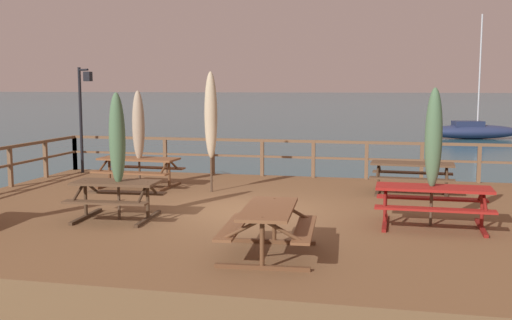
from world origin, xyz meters
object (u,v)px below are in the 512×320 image
object	(u,v)px
lamp_post_hooked	(83,104)
patio_umbrella_short_front	(211,116)
picnic_table_mid_left	(433,197)
picnic_table_mid_right	(412,171)
picnic_table_back_left	(139,166)
patio_umbrella_short_back	(138,126)
patio_umbrella_tall_front	(117,139)
picnic_table_mid_centre	(116,192)
sailboat_distant	(472,131)
picnic_table_front_left	(269,221)
patio_umbrella_tall_mid_left	(434,139)

from	to	relation	value
lamp_post_hooked	patio_umbrella_short_front	bearing A→B (deg)	-25.83
picnic_table_mid_left	patio_umbrella_short_front	distance (m)	6.01
lamp_post_hooked	picnic_table_mid_right	bearing A→B (deg)	-8.38
picnic_table_back_left	patio_umbrella_short_back	bearing A→B (deg)	-49.11
patio_umbrella_tall_front	patio_umbrella_short_front	world-z (taller)	patio_umbrella_short_front
picnic_table_mid_centre	picnic_table_mid_right	world-z (taller)	same
lamp_post_hooked	picnic_table_mid_centre	bearing A→B (deg)	-56.75
patio_umbrella_tall_front	patio_umbrella_short_back	bearing A→B (deg)	107.45
picnic_table_mid_centre	sailboat_distant	world-z (taller)	sailboat_distant
picnic_table_mid_right	patio_umbrella_short_back	size ratio (longest dim) A/B	0.81
picnic_table_mid_left	picnic_table_back_left	distance (m)	7.88
picnic_table_mid_right	sailboat_distant	bearing A→B (deg)	79.72
picnic_table_front_left	sailboat_distant	xyz separation A→B (m)	(6.87, 30.99, -0.71)
picnic_table_front_left	picnic_table_mid_right	distance (m)	6.62
patio_umbrella_short_front	lamp_post_hooked	bearing A→B (deg)	154.17
picnic_table_mid_centre	lamp_post_hooked	xyz separation A→B (m)	(-3.74, 5.70, 1.56)
picnic_table_mid_right	patio_umbrella_short_back	xyz separation A→B (m)	(-6.96, -0.57, 1.05)
picnic_table_mid_centre	picnic_table_mid_left	bearing A→B (deg)	6.43
picnic_table_front_left	lamp_post_hooked	world-z (taller)	lamp_post_hooked
picnic_table_mid_centre	picnic_table_mid_left	distance (m)	6.15
picnic_table_back_left	patio_umbrella_tall_mid_left	world-z (taller)	patio_umbrella_tall_mid_left
picnic_table_mid_centre	patio_umbrella_tall_front	xyz separation A→B (m)	(0.06, -0.01, 1.05)
picnic_table_mid_left	picnic_table_back_left	world-z (taller)	same
picnic_table_mid_left	lamp_post_hooked	xyz separation A→B (m)	(-9.85, 5.01, 1.55)
patio_umbrella_tall_front	patio_umbrella_short_front	size ratio (longest dim) A/B	0.84
picnic_table_front_left	picnic_table_mid_left	world-z (taller)	same
picnic_table_front_left	lamp_post_hooked	xyz separation A→B (m)	(-7.21, 7.59, 1.56)
picnic_table_front_left	picnic_table_mid_left	xyz separation A→B (m)	(2.64, 2.58, 0.01)
picnic_table_back_left	sailboat_distant	world-z (taller)	sailboat_distant
picnic_table_mid_right	picnic_table_mid_left	bearing A→B (deg)	-85.75
picnic_table_front_left	patio_umbrella_tall_front	bearing A→B (deg)	151.11
patio_umbrella_short_front	lamp_post_hooked	world-z (taller)	lamp_post_hooked
picnic_table_mid_centre	patio_umbrella_tall_mid_left	bearing A→B (deg)	7.03
picnic_table_back_left	patio_umbrella_tall_front	xyz separation A→B (m)	(1.21, -3.77, 1.04)
picnic_table_back_left	lamp_post_hooked	size ratio (longest dim) A/B	0.67
picnic_table_mid_centre	sailboat_distant	size ratio (longest dim) A/B	0.23
picnic_table_front_left	patio_umbrella_short_front	distance (m)	6.05
picnic_table_mid_left	picnic_table_mid_centre	bearing A→B (deg)	-173.57
patio_umbrella_tall_front	patio_umbrella_short_front	bearing A→B (deg)	75.66
picnic_table_mid_centre	picnic_table_front_left	world-z (taller)	same
lamp_post_hooked	sailboat_distant	bearing A→B (deg)	58.96
picnic_table_mid_right	patio_umbrella_short_front	xyz separation A→B (m)	(-4.91, -0.85, 1.35)
picnic_table_mid_right	patio_umbrella_tall_mid_left	bearing A→B (deg)	-86.12
picnic_table_front_left	patio_umbrella_short_front	xyz separation A→B (m)	(-2.54, 5.33, 1.35)
patio_umbrella_short_front	patio_umbrella_short_back	xyz separation A→B (m)	(-2.05, 0.28, -0.30)
patio_umbrella_tall_mid_left	sailboat_distant	bearing A→B (deg)	81.46
lamp_post_hooked	picnic_table_front_left	bearing A→B (deg)	-46.48
picnic_table_mid_centre	patio_umbrella_tall_front	world-z (taller)	patio_umbrella_tall_front
patio_umbrella_short_front	patio_umbrella_short_back	distance (m)	2.09
picnic_table_mid_left	sailboat_distant	bearing A→B (deg)	81.53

